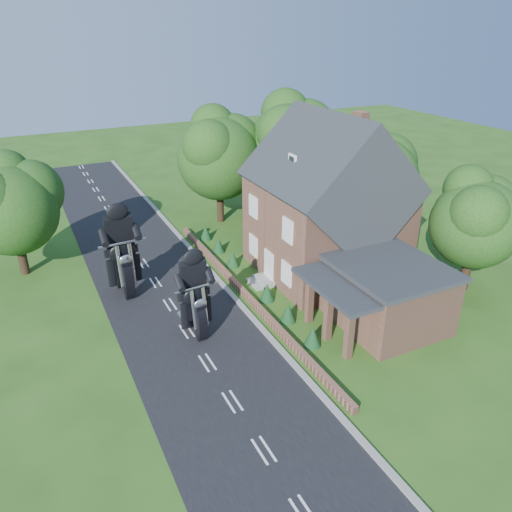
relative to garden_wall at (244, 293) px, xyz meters
name	(u,v)px	position (x,y,z in m)	size (l,w,h in m)	color
ground	(207,363)	(-4.30, -5.00, -0.20)	(120.00, 120.00, 0.00)	#274F16
road	(207,363)	(-4.30, -5.00, -0.19)	(7.00, 80.00, 0.02)	black
kerb	(274,342)	(-0.65, -5.00, -0.14)	(0.30, 80.00, 0.12)	gray
garden_wall	(244,293)	(0.00, 0.00, 0.00)	(0.30, 22.00, 0.40)	#8D5D48
house	(327,207)	(6.19, 1.00, 4.14)	(9.54, 8.64, 10.24)	#8D5D48
annex	(385,294)	(5.57, -5.80, 1.57)	(7.05, 5.94, 3.44)	#8D5D48
tree_annex_side	(480,215)	(12.83, -4.90, 4.49)	(5.64, 5.20, 7.48)	black
tree_house_right	(380,171)	(12.35, 3.62, 4.99)	(6.51, 6.00, 8.40)	black
tree_behind_house	(297,139)	(9.88, 11.14, 6.03)	(7.81, 7.20, 10.08)	black
tree_behind_left	(223,151)	(3.86, 12.13, 5.53)	(6.94, 6.40, 9.16)	black
tree_far_road	(17,201)	(-11.16, 9.11, 4.64)	(6.08, 5.60, 7.84)	black
shrub_a	(313,336)	(1.00, -6.00, 0.35)	(0.90, 0.90, 1.10)	#103217
shrub_b	(288,312)	(1.00, -3.50, 0.35)	(0.90, 0.90, 1.10)	#103217
shrub_c	(267,292)	(1.00, -1.00, 0.35)	(0.90, 0.90, 1.10)	#103217
shrub_d	(233,259)	(1.00, 4.00, 0.35)	(0.90, 0.90, 1.10)	#103217
shrub_e	(218,245)	(1.00, 6.50, 0.35)	(0.90, 0.90, 1.10)	#103217
shrub_f	(206,232)	(1.00, 9.00, 0.35)	(0.90, 0.90, 1.10)	#103217
motorcycle_lead	(196,322)	(-3.93, -2.46, 0.54)	(0.40, 1.60, 1.49)	black
motorcycle_follow	(125,280)	(-6.23, 3.49, 0.67)	(0.47, 1.86, 1.73)	black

